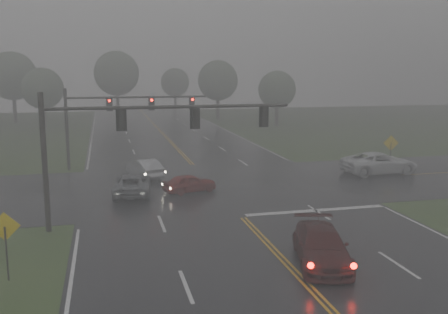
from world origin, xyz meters
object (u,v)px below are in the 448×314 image
object	(u,v)px
signal_gantry_far	(111,112)
sedan_silver	(145,178)
car_grey	(133,195)
pickup_white	(379,173)
signal_gantry_near	(125,132)
sedan_maroon	(321,263)
sedan_red	(190,192)

from	to	relation	value
signal_gantry_far	sedan_silver	bearing A→B (deg)	-64.14
car_grey	pickup_white	xyz separation A→B (m)	(19.29, 2.28, 0.00)
signal_gantry_near	signal_gantry_far	bearing A→B (deg)	91.36
sedan_silver	signal_gantry_near	distance (m)	12.84
pickup_white	sedan_silver	bearing A→B (deg)	78.30
pickup_white	signal_gantry_near	distance (m)	22.40
sedan_silver	car_grey	distance (m)	5.19
pickup_white	signal_gantry_near	xyz separation A→B (m)	(-19.94, -8.94, 4.94)
sedan_maroon	signal_gantry_near	size ratio (longest dim) A/B	0.40
sedan_silver	signal_gantry_far	distance (m)	6.92
sedan_maroon	pickup_white	distance (m)	20.19
sedan_maroon	signal_gantry_near	xyz separation A→B (m)	(-7.70, 7.12, 4.94)
signal_gantry_near	signal_gantry_far	size ratio (longest dim) A/B	1.11
signal_gantry_far	sedan_maroon	bearing A→B (deg)	-70.97
sedan_red	signal_gantry_near	xyz separation A→B (m)	(-4.39, -6.42, 4.94)
sedan_silver	pickup_white	xyz separation A→B (m)	(18.09, -2.77, 0.00)
sedan_maroon	car_grey	size ratio (longest dim) A/B	1.02
sedan_silver	car_grey	bearing A→B (deg)	59.32
car_grey	signal_gantry_near	size ratio (longest dim) A/B	0.39
sedan_maroon	car_grey	world-z (taller)	sedan_maroon
car_grey	signal_gantry_far	xyz separation A→B (m)	(-1.03, 9.67, 4.64)
sedan_silver	pickup_white	world-z (taller)	pickup_white
pickup_white	sedan_maroon	bearing A→B (deg)	139.73
car_grey	sedan_silver	bearing A→B (deg)	-96.78
car_grey	signal_gantry_near	bearing A→B (deg)	91.19
sedan_red	car_grey	bearing A→B (deg)	69.71
signal_gantry_far	pickup_white	bearing A→B (deg)	-19.97
pickup_white	signal_gantry_far	distance (m)	22.12
sedan_silver	car_grey	size ratio (longest dim) A/B	0.86
signal_gantry_near	signal_gantry_far	xyz separation A→B (m)	(-0.39, 16.33, -0.29)
signal_gantry_far	sedan_red	bearing A→B (deg)	-64.25
sedan_red	signal_gantry_near	world-z (taller)	signal_gantry_near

